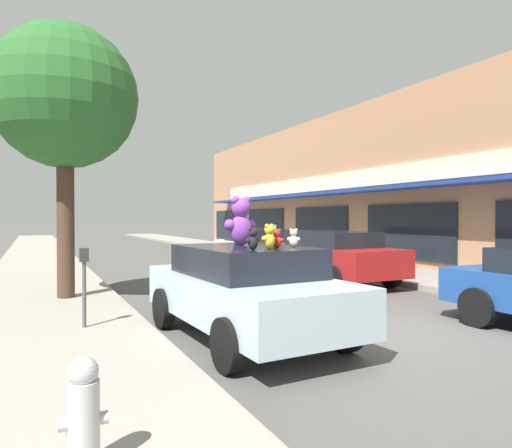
# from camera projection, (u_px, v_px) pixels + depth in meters

# --- Properties ---
(ground_plane) EXTENTS (260.00, 260.00, 0.00)m
(ground_plane) POSITION_uv_depth(u_px,v_px,m) (396.00, 332.00, 7.59)
(ground_plane) COLOR #514F4C
(sidewalk_near) EXTENTS (2.99, 90.00, 0.15)m
(sidewalk_near) POSITION_uv_depth(u_px,v_px,m) (57.00, 374.00, 5.31)
(sidewalk_near) COLOR gray
(sidewalk_near) RESTS_ON ground_plane
(storefront_row) EXTENTS (14.14, 33.48, 6.60)m
(storefront_row) POSITION_uv_depth(u_px,v_px,m) (468.00, 188.00, 21.66)
(storefront_row) COLOR tan
(storefront_row) RESTS_ON ground_plane
(plush_art_car) EXTENTS (2.17, 4.26, 1.45)m
(plush_art_car) POSITION_uv_depth(u_px,v_px,m) (245.00, 289.00, 7.13)
(plush_art_car) COLOR #ADC6D1
(plush_art_car) RESTS_ON ground_plane
(teddy_bear_giant) EXTENTS (0.60, 0.39, 0.80)m
(teddy_bear_giant) POSITION_uv_depth(u_px,v_px,m) (241.00, 222.00, 7.42)
(teddy_bear_giant) COLOR purple
(teddy_bear_giant) RESTS_ON plush_art_car
(teddy_bear_black) EXTENTS (0.24, 0.16, 0.31)m
(teddy_bear_black) POSITION_uv_depth(u_px,v_px,m) (253.00, 239.00, 6.35)
(teddy_bear_black) COLOR black
(teddy_bear_black) RESTS_ON plush_art_car
(teddy_bear_red) EXTENTS (0.18, 0.21, 0.29)m
(teddy_bear_red) POSITION_uv_depth(u_px,v_px,m) (277.00, 239.00, 6.73)
(teddy_bear_red) COLOR red
(teddy_bear_red) RESTS_ON plush_art_car
(teddy_bear_green) EXTENTS (0.26, 0.18, 0.34)m
(teddy_bear_green) POSITION_uv_depth(u_px,v_px,m) (273.00, 236.00, 7.16)
(teddy_bear_green) COLOR green
(teddy_bear_green) RESTS_ON plush_art_car
(teddy_bear_yellow) EXTENTS (0.27, 0.20, 0.36)m
(teddy_bear_yellow) POSITION_uv_depth(u_px,v_px,m) (269.00, 237.00, 6.55)
(teddy_bear_yellow) COLOR yellow
(teddy_bear_yellow) RESTS_ON plush_art_car
(teddy_bear_cream) EXTENTS (0.20, 0.19, 0.28)m
(teddy_bear_cream) POSITION_uv_depth(u_px,v_px,m) (293.00, 238.00, 7.03)
(teddy_bear_cream) COLOR beige
(teddy_bear_cream) RESTS_ON plush_art_car
(teddy_bear_blue) EXTENTS (0.17, 0.15, 0.23)m
(teddy_bear_blue) POSITION_uv_depth(u_px,v_px,m) (236.00, 237.00, 7.99)
(teddy_bear_blue) COLOR blue
(teddy_bear_blue) RESTS_ON plush_art_car
(parked_car_far_center) EXTENTS (2.06, 4.59, 1.51)m
(parked_car_far_center) POSITION_uv_depth(u_px,v_px,m) (332.00, 255.00, 13.27)
(parked_car_far_center) COLOR maroon
(parked_car_far_center) RESTS_ON ground_plane
(parked_car_far_right) EXTENTS (2.07, 4.65, 1.47)m
(parked_car_far_right) POSITION_uv_depth(u_px,v_px,m) (259.00, 246.00, 17.56)
(parked_car_far_right) COLOR silver
(parked_car_far_right) RESTS_ON ground_plane
(street_tree) EXTENTS (3.14, 3.14, 5.98)m
(street_tree) POSITION_uv_depth(u_px,v_px,m) (65.00, 98.00, 9.99)
(street_tree) COLOR #473323
(street_tree) RESTS_ON sidewalk_near
(fire_hydrant) EXTENTS (0.33, 0.22, 0.79)m
(fire_hydrant) POSITION_uv_depth(u_px,v_px,m) (83.00, 413.00, 3.16)
(fire_hydrant) COLOR #B2B2B7
(fire_hydrant) RESTS_ON sidewalk_near
(parking_meter) EXTENTS (0.14, 0.10, 1.27)m
(parking_meter) POSITION_uv_depth(u_px,v_px,m) (84.00, 277.00, 7.29)
(parking_meter) COLOR #4C4C51
(parking_meter) RESTS_ON sidewalk_near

